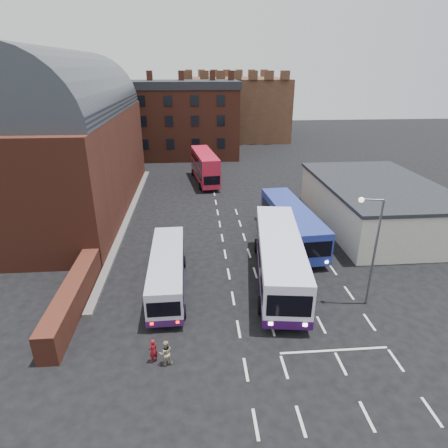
{
  "coord_description": "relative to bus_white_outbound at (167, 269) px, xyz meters",
  "views": [
    {
      "loc": [
        -2.29,
        -18.6,
        14.34
      ],
      "look_at": [
        0.0,
        10.0,
        2.2
      ],
      "focal_mm": 30.0,
      "sensor_mm": 36.0,
      "label": 1
    }
  ],
  "objects": [
    {
      "name": "ground",
      "position": [
        4.38,
        -3.97,
        -1.54
      ],
      "size": [
        180.0,
        180.0,
        0.0
      ],
      "primitive_type": "plane",
      "color": "black"
    },
    {
      "name": "railway_station",
      "position": [
        -11.12,
        17.03,
        6.1
      ],
      "size": [
        12.0,
        28.0,
        16.0
      ],
      "color": "#602B1E",
      "rests_on": "ground"
    },
    {
      "name": "forecourt_wall",
      "position": [
        -5.82,
        -1.97,
        -0.64
      ],
      "size": [
        1.2,
        10.0,
        1.8
      ],
      "primitive_type": "cube",
      "color": "#602B1E",
      "rests_on": "ground"
    },
    {
      "name": "cream_building",
      "position": [
        19.38,
        10.03,
        0.62
      ],
      "size": [
        10.4,
        16.4,
        4.25
      ],
      "color": "beige",
      "rests_on": "ground"
    },
    {
      "name": "brick_terrace",
      "position": [
        -1.62,
        42.03,
        3.96
      ],
      "size": [
        22.0,
        10.0,
        11.0
      ],
      "primitive_type": "cube",
      "color": "brown",
      "rests_on": "ground"
    },
    {
      "name": "castle_keep",
      "position": [
        10.38,
        62.03,
        4.46
      ],
      "size": [
        22.0,
        22.0,
        12.0
      ],
      "primitive_type": "cube",
      "color": "brown",
      "rests_on": "ground"
    },
    {
      "name": "bus_white_outbound",
      "position": [
        0.0,
        0.0,
        0.0
      ],
      "size": [
        2.55,
        9.58,
        2.6
      ],
      "rotation": [
        0.0,
        0.0,
        0.02
      ],
      "color": "silver",
      "rests_on": "ground"
    },
    {
      "name": "bus_white_inbound",
      "position": [
        7.86,
        0.46,
        0.47
      ],
      "size": [
        4.44,
        12.74,
        3.4
      ],
      "rotation": [
        0.0,
        0.0,
        3.01
      ],
      "color": "white",
      "rests_on": "ground"
    },
    {
      "name": "bus_blue",
      "position": [
        10.38,
        6.94,
        0.31
      ],
      "size": [
        3.53,
        11.62,
        3.13
      ],
      "rotation": [
        0.0,
        0.0,
        3.21
      ],
      "color": "navy",
      "rests_on": "ground"
    },
    {
      "name": "bus_red_double",
      "position": [
        3.42,
        25.8,
        0.59
      ],
      "size": [
        3.59,
        10.21,
        4.0
      ],
      "rotation": [
        0.0,
        0.0,
        3.28
      ],
      "color": "red",
      "rests_on": "ground"
    },
    {
      "name": "street_lamp",
      "position": [
        12.73,
        -2.82,
        2.86
      ],
      "size": [
        1.46,
        0.5,
        7.29
      ],
      "rotation": [
        0.0,
        0.0,
        -0.21
      ],
      "color": "#55585D",
      "rests_on": "ground"
    },
    {
      "name": "pedestrian_red",
      "position": [
        -0.37,
        -7.01,
        -0.83
      ],
      "size": [
        0.61,
        0.59,
        1.41
      ],
      "primitive_type": "imported",
      "rotation": [
        0.0,
        0.0,
        3.86
      ],
      "color": "maroon",
      "rests_on": "ground"
    },
    {
      "name": "pedestrian_beige",
      "position": [
        0.3,
        -7.23,
        -0.82
      ],
      "size": [
        0.78,
        0.65,
        1.44
      ],
      "primitive_type": "imported",
      "rotation": [
        0.0,
        0.0,
        3.31
      ],
      "color": "tan",
      "rests_on": "ground"
    }
  ]
}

